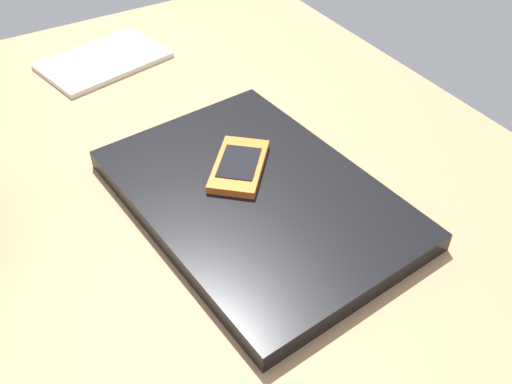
% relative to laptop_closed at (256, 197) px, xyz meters
% --- Properties ---
extents(desk_surface, '(1.20, 0.80, 0.03)m').
position_rel_laptop_closed_xyz_m(desk_surface, '(-0.02, 0.03, -0.03)').
color(desk_surface, '#9E7751').
rests_on(desk_surface, ground).
extents(laptop_closed, '(0.38, 0.28, 0.02)m').
position_rel_laptop_closed_xyz_m(laptop_closed, '(0.00, 0.00, 0.00)').
color(laptop_closed, black).
rests_on(laptop_closed, desk_surface).
extents(cell_phone_on_laptop, '(0.11, 0.11, 0.01)m').
position_rel_laptop_closed_xyz_m(cell_phone_on_laptop, '(0.04, -0.00, 0.02)').
color(cell_phone_on_laptop, orange).
rests_on(cell_phone_on_laptop, laptop_closed).
extents(notepad, '(0.16, 0.21, 0.01)m').
position_rel_laptop_closed_xyz_m(notepad, '(0.41, 0.04, -0.01)').
color(notepad, white).
rests_on(notepad, desk_surface).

